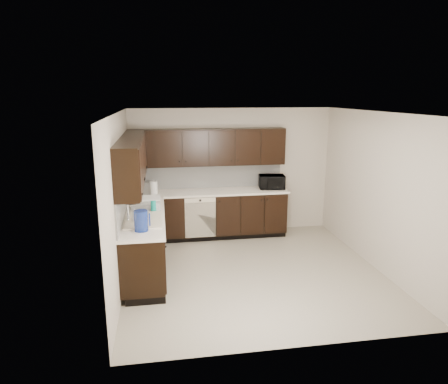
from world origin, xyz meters
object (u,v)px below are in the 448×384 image
object	(u,v)px
microwave	(272,182)
storage_bin	(146,203)
blue_pitcher	(141,221)
toaster_oven	(143,187)
sink	(144,225)

from	to	relation	value
microwave	storage_bin	world-z (taller)	microwave
microwave	storage_bin	bearing A→B (deg)	-150.34
blue_pitcher	toaster_oven	bearing A→B (deg)	100.11
microwave	blue_pitcher	bearing A→B (deg)	-132.79
toaster_oven	storage_bin	xyz separation A→B (m)	(0.08, -1.05, -0.03)
storage_bin	blue_pitcher	xyz separation A→B (m)	(-0.03, -1.08, 0.05)
sink	toaster_oven	world-z (taller)	sink
blue_pitcher	microwave	bearing A→B (deg)	49.78
sink	storage_bin	distance (m)	0.66
sink	storage_bin	world-z (taller)	sink
storage_bin	blue_pitcher	bearing A→B (deg)	-91.38
sink	blue_pitcher	distance (m)	0.48
toaster_oven	blue_pitcher	distance (m)	2.13
toaster_oven	blue_pitcher	xyz separation A→B (m)	(0.06, -2.13, 0.02)
microwave	toaster_oven	distance (m)	2.50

